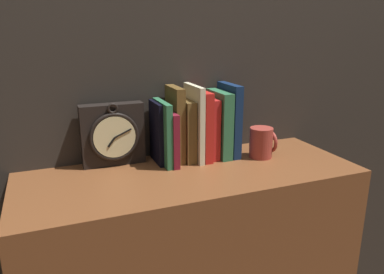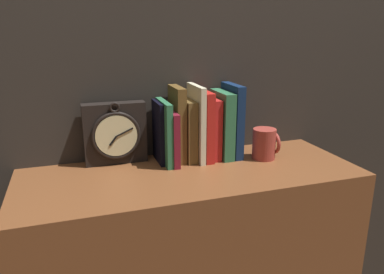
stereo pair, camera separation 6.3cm
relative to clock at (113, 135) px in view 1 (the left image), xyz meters
name	(u,v)px [view 1 (the left image)]	position (x,y,z in m)	size (l,w,h in m)	color
wall_back	(167,20)	(0.21, 0.07, 0.35)	(6.00, 0.05, 2.60)	#2D2823
clock	(113,135)	(0.00, 0.00, 0.00)	(0.20, 0.06, 0.21)	black
book_slot0_black	(156,133)	(0.14, -0.03, 0.00)	(0.01, 0.12, 0.20)	black
book_slot1_green	(163,133)	(0.15, -0.05, 0.00)	(0.02, 0.15, 0.21)	#2C6C46
book_slot2_maroon	(169,137)	(0.17, -0.05, -0.01)	(0.02, 0.16, 0.18)	maroon
book_slot3_brown	(175,124)	(0.20, -0.03, 0.02)	(0.03, 0.13, 0.25)	brown
book_slot4_brown	(185,130)	(0.24, -0.04, 0.00)	(0.03, 0.13, 0.21)	brown
book_slot5_cream	(194,123)	(0.26, -0.05, 0.03)	(0.02, 0.15, 0.25)	beige
book_slot6_red	(201,125)	(0.29, -0.04, 0.02)	(0.03, 0.15, 0.23)	red
book_slot7_red	(208,127)	(0.32, -0.04, 0.00)	(0.03, 0.14, 0.21)	red
book_slot8_green	(219,124)	(0.36, -0.04, 0.01)	(0.04, 0.15, 0.23)	#2D6D46
book_slot9_navy	(229,120)	(0.40, -0.04, 0.02)	(0.03, 0.14, 0.25)	#10264B
mug	(262,142)	(0.49, -0.12, -0.05)	(0.08, 0.08, 0.10)	#9E382D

